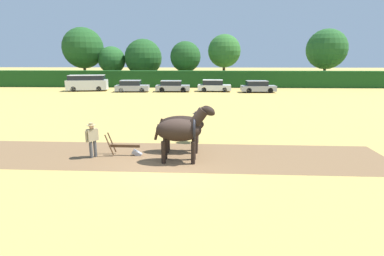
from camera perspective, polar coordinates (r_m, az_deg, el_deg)
ground_plane at (r=12.62m, az=-3.67°, el=-7.29°), size 240.00×240.00×0.00m
plowed_furrow_strip at (r=14.74m, az=-17.97°, el=-4.84°), size 26.76×4.59×0.01m
hedgerow at (r=45.67m, az=0.46°, el=9.32°), size 72.18×1.79×2.44m
tree_far_left at (r=54.22m, az=-20.04°, el=14.11°), size 6.65×6.65×9.21m
tree_left at (r=52.68m, az=-15.03°, el=12.38°), size 4.46×4.46×6.18m
tree_center_left at (r=51.36m, az=-9.25°, el=13.06°), size 6.09×6.09×7.36m
tree_center at (r=48.99m, az=-1.26°, el=13.40°), size 4.85×4.85×6.91m
tree_center_right at (r=50.48m, az=6.18°, el=14.36°), size 5.30×5.30×8.05m
tree_right at (r=54.56m, az=24.26°, el=13.53°), size 6.41×6.41×8.89m
draft_horse_lead_left at (r=12.75m, az=-2.06°, el=-0.34°), size 2.67×1.06×2.51m
draft_horse_lead_right at (r=14.14m, az=-1.55°, el=0.67°), size 2.77×0.89×2.33m
plow at (r=14.17m, az=-12.21°, el=-3.87°), size 1.66×0.47×1.13m
farmer_at_plow at (r=14.13m, az=-18.48°, el=-1.77°), size 0.45×0.50×1.61m
farmer_beside_team at (r=15.81m, az=0.87°, el=0.66°), size 0.42×0.60×1.66m
parked_van at (r=42.84m, az=-19.35°, el=8.13°), size 5.46×2.79×2.11m
parked_car_left at (r=40.24m, az=-11.38°, el=7.80°), size 4.39×2.08×1.50m
parked_car_center_left at (r=39.66m, az=-3.76°, el=7.93°), size 4.46×1.92×1.44m
parked_car_center at (r=39.90m, az=4.18°, el=8.01°), size 4.39×1.97×1.54m
parked_car_center_right at (r=39.68m, az=12.43°, el=7.68°), size 4.45×1.93×1.50m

